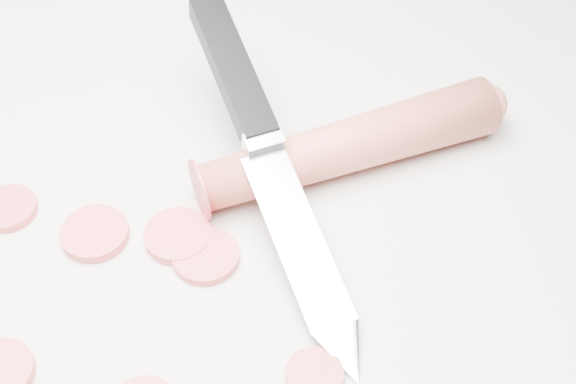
% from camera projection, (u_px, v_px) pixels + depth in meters
% --- Properties ---
extents(ground, '(2.40, 2.40, 0.00)m').
position_uv_depth(ground, '(177.00, 221.00, 0.49)').
color(ground, beige).
rests_on(ground, ground).
extents(carrot, '(0.16, 0.17, 0.03)m').
position_uv_depth(carrot, '(349.00, 145.00, 0.51)').
color(carrot, '#C04D3D').
rests_on(carrot, ground).
extents(carrot_slice_0, '(0.04, 0.04, 0.01)m').
position_uv_depth(carrot_slice_0, '(8.00, 208.00, 0.49)').
color(carrot_slice_0, '#CE4047').
rests_on(carrot_slice_0, ground).
extents(carrot_slice_1, '(0.04, 0.04, 0.01)m').
position_uv_depth(carrot_slice_1, '(204.00, 254.00, 0.47)').
color(carrot_slice_1, '#CE4047').
rests_on(carrot_slice_1, ground).
extents(carrot_slice_2, '(0.04, 0.04, 0.01)m').
position_uv_depth(carrot_slice_2, '(95.00, 233.00, 0.48)').
color(carrot_slice_2, '#CE4047').
rests_on(carrot_slice_2, ground).
extents(carrot_slice_4, '(0.04, 0.04, 0.01)m').
position_uv_depth(carrot_slice_4, '(206.00, 256.00, 0.47)').
color(carrot_slice_4, '#CE4047').
rests_on(carrot_slice_4, ground).
extents(carrot_slice_5, '(0.04, 0.04, 0.01)m').
position_uv_depth(carrot_slice_5, '(178.00, 236.00, 0.48)').
color(carrot_slice_5, '#CE4047').
rests_on(carrot_slice_5, ground).
extents(carrot_slice_7, '(0.03, 0.03, 0.01)m').
position_uv_depth(carrot_slice_7, '(314.00, 375.00, 0.42)').
color(carrot_slice_7, '#CE4047').
rests_on(carrot_slice_7, ground).
extents(kitchen_knife, '(0.21, 0.21, 0.08)m').
position_uv_depth(kitchen_knife, '(273.00, 161.00, 0.47)').
color(kitchen_knife, silver).
rests_on(kitchen_knife, ground).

